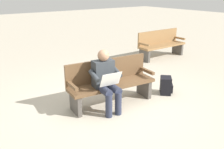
{
  "coord_description": "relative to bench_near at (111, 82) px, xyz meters",
  "views": [
    {
      "loc": [
        2.75,
        3.71,
        2.26
      ],
      "look_at": [
        0.12,
        0.15,
        0.7
      ],
      "focal_mm": 39.8,
      "sensor_mm": 36.0,
      "label": 1
    }
  ],
  "objects": [
    {
      "name": "backpack",
      "position": [
        -1.26,
        0.37,
        -0.27
      ],
      "size": [
        0.37,
        0.37,
        0.39
      ],
      "rotation": [
        0.0,
        0.0,
        0.82
      ],
      "color": "black",
      "rests_on": "ground"
    },
    {
      "name": "bench_near",
      "position": [
        0.0,
        0.0,
        0.0
      ],
      "size": [
        1.84,
        0.68,
        0.9
      ],
      "rotation": [
        0.0,
        0.0,
        -0.11
      ],
      "color": "brown",
      "rests_on": "ground"
    },
    {
      "name": "person_seated",
      "position": [
        0.26,
        0.21,
        0.17
      ],
      "size": [
        0.6,
        0.6,
        1.18
      ],
      "rotation": [
        0.0,
        0.0,
        -0.11
      ],
      "color": "#33383D",
      "rests_on": "ground"
    },
    {
      "name": "ground_plane",
      "position": [
        0.01,
        0.07,
        -0.46
      ],
      "size": [
        40.0,
        40.0,
        0.0
      ],
      "primitive_type": "plane",
      "color": "#B7AD99"
    },
    {
      "name": "bench_far",
      "position": [
        -3.46,
        -1.85,
        0.0
      ],
      "size": [
        1.8,
        0.49,
        0.9
      ],
      "rotation": [
        0.0,
        0.0,
        -0.01
      ],
      "color": "olive",
      "rests_on": "ground"
    }
  ]
}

